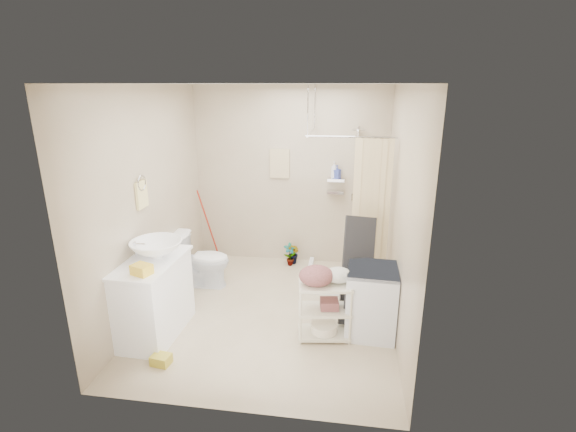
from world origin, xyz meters
name	(u,v)px	position (x,y,z in m)	size (l,w,h in m)	color
floor	(271,312)	(0.00, 0.00, 0.00)	(3.20, 3.20, 0.00)	#C8B796
ceiling	(268,84)	(0.00, 0.00, 2.60)	(2.80, 3.20, 0.04)	silver
wall_back	(290,177)	(0.00, 1.60, 1.30)	(2.80, 0.04, 2.60)	#BAAA90
wall_front	(230,268)	(0.00, -1.60, 1.30)	(2.80, 0.04, 2.60)	#BAAA90
wall_left	(150,203)	(-1.40, 0.00, 1.30)	(0.04, 3.20, 2.60)	#BAAA90
wall_right	(400,213)	(1.40, 0.00, 1.30)	(0.04, 3.20, 2.60)	#BAAA90
vanity	(153,297)	(-1.16, -0.60, 0.43)	(0.54, 0.97, 0.86)	white
sink	(157,249)	(-1.12, -0.51, 0.95)	(0.54, 0.54, 0.19)	white
counter_basket	(142,269)	(-1.08, -0.92, 0.91)	(0.18, 0.14, 0.10)	yellow
floor_basket	(161,358)	(-0.88, -1.10, 0.07)	(0.26, 0.20, 0.14)	gold
toilet	(202,259)	(-1.04, 0.58, 0.37)	(0.41, 0.72, 0.74)	white
mop	(207,225)	(-1.26, 1.44, 0.55)	(0.11, 0.11, 1.11)	#A22212
potted_plant_a	(290,254)	(0.03, 1.37, 0.17)	(0.18, 0.12, 0.35)	brown
potted_plant_b	(294,254)	(0.08, 1.44, 0.16)	(0.18, 0.14, 0.32)	#9B5B2F
hanging_towel	(280,164)	(-0.15, 1.58, 1.50)	(0.28, 0.03, 0.42)	beige
towel_ring	(141,193)	(-1.38, -0.20, 1.47)	(0.04, 0.22, 0.34)	#FEEC92
tp_holder	(160,248)	(-1.36, 0.05, 0.72)	(0.08, 0.12, 0.14)	white
shower	(348,206)	(0.85, 1.05, 1.05)	(1.10, 1.10, 2.10)	silver
shampoo_bottle_a	(334,170)	(0.64, 1.52, 1.44)	(0.09, 0.09, 0.24)	silver
shampoo_bottle_b	(337,172)	(0.68, 1.50, 1.42)	(0.09, 0.09, 0.19)	#303E95
washing_machine	(371,301)	(1.14, -0.25, 0.38)	(0.52, 0.54, 0.76)	silver
laundry_rack	(325,306)	(0.65, -0.41, 0.38)	(0.55, 0.32, 0.75)	beige
ironing_board	(357,270)	(0.98, -0.03, 0.63)	(0.35, 0.10, 1.25)	black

